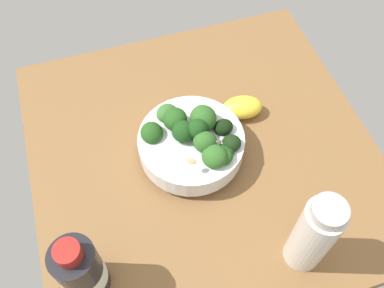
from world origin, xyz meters
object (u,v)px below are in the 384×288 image
at_px(lemon_wedge, 242,107).
at_px(bottle_short, 314,235).
at_px(bowl_of_broccoli, 193,143).
at_px(bottle_tall, 81,271).

relative_size(lemon_wedge, bottle_short, 0.44).
relative_size(bowl_of_broccoli, bottle_short, 1.07).
bearing_deg(lemon_wedge, bowl_of_broccoli, 27.55).
height_order(lemon_wedge, bottle_short, bottle_short).
height_order(bowl_of_broccoli, bottle_tall, bottle_tall).
relative_size(bowl_of_broccoli, lemon_wedge, 2.43).
distance_m(bowl_of_broccoli, bottle_short, 0.25).
relative_size(lemon_wedge, bottle_tall, 0.50).
distance_m(bowl_of_broccoli, bottle_tall, 0.28).
distance_m(bowl_of_broccoli, lemon_wedge, 0.13).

